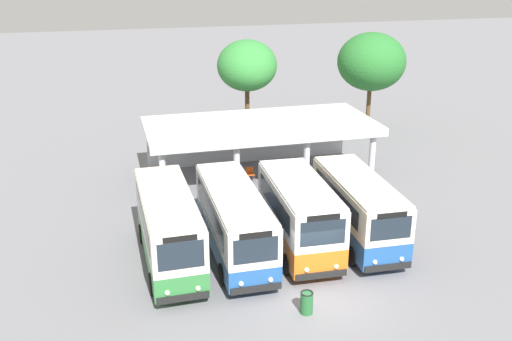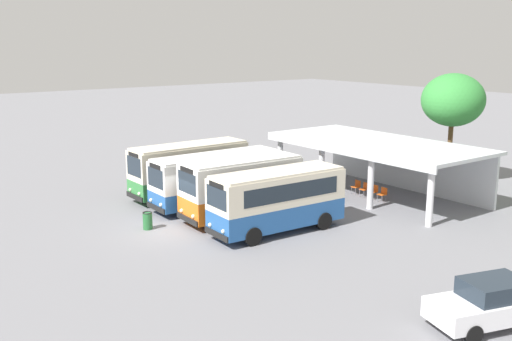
{
  "view_description": "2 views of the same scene",
  "coord_description": "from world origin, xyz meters",
  "px_view_note": "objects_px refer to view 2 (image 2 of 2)",
  "views": [
    {
      "loc": [
        -7.47,
        -18.69,
        12.81
      ],
      "look_at": [
        -0.43,
        7.99,
        2.49
      ],
      "focal_mm": 40.9,
      "sensor_mm": 36.0,
      "label": 1
    },
    {
      "loc": [
        25.51,
        -13.6,
        9.32
      ],
      "look_at": [
        -0.73,
        5.8,
        2.19
      ],
      "focal_mm": 41.32,
      "sensor_mm": 36.0,
      "label": 2
    }
  ],
  "objects_px": {
    "city_bus_middle_cream": "(241,186)",
    "waiting_chair_middle_seat": "(374,191)",
    "waiting_chair_end_by_column": "(357,186)",
    "waiting_chair_second_from_end": "(365,188)",
    "city_bus_fourth_amber": "(277,198)",
    "parked_car_flank": "(490,303)",
    "waiting_chair_fourth_seat": "(383,193)",
    "city_bus_second_in_row": "(217,177)",
    "city_bus_nearest_orange": "(190,167)",
    "litter_bin_apron": "(148,221)"
  },
  "relations": [
    {
      "from": "parked_car_flank",
      "to": "waiting_chair_fourth_seat",
      "type": "height_order",
      "value": "parked_car_flank"
    },
    {
      "from": "parked_car_flank",
      "to": "litter_bin_apron",
      "type": "height_order",
      "value": "parked_car_flank"
    },
    {
      "from": "city_bus_middle_cream",
      "to": "waiting_chair_middle_seat",
      "type": "bearing_deg",
      "value": 80.62
    },
    {
      "from": "waiting_chair_end_by_column",
      "to": "waiting_chair_second_from_end",
      "type": "distance_m",
      "value": 0.75
    },
    {
      "from": "city_bus_middle_cream",
      "to": "waiting_chair_fourth_seat",
      "type": "height_order",
      "value": "city_bus_middle_cream"
    },
    {
      "from": "city_bus_fourth_amber",
      "to": "parked_car_flank",
      "type": "xyz_separation_m",
      "value": [
        12.07,
        -0.53,
        -0.91
      ]
    },
    {
      "from": "city_bus_fourth_amber",
      "to": "city_bus_middle_cream",
      "type": "bearing_deg",
      "value": -177.48
    },
    {
      "from": "litter_bin_apron",
      "to": "city_bus_middle_cream",
      "type": "bearing_deg",
      "value": 74.83
    },
    {
      "from": "waiting_chair_end_by_column",
      "to": "waiting_chair_fourth_seat",
      "type": "bearing_deg",
      "value": -2.67
    },
    {
      "from": "city_bus_nearest_orange",
      "to": "city_bus_second_in_row",
      "type": "distance_m",
      "value": 2.93
    },
    {
      "from": "city_bus_nearest_orange",
      "to": "waiting_chair_fourth_seat",
      "type": "distance_m",
      "value": 11.8
    },
    {
      "from": "city_bus_middle_cream",
      "to": "litter_bin_apron",
      "type": "xyz_separation_m",
      "value": [
        -1.33,
        -4.9,
        -1.37
      ]
    },
    {
      "from": "waiting_chair_end_by_column",
      "to": "waiting_chair_fourth_seat",
      "type": "height_order",
      "value": "same"
    },
    {
      "from": "parked_car_flank",
      "to": "city_bus_fourth_amber",
      "type": "bearing_deg",
      "value": 177.49
    },
    {
      "from": "city_bus_middle_cream",
      "to": "waiting_chair_middle_seat",
      "type": "height_order",
      "value": "city_bus_middle_cream"
    },
    {
      "from": "city_bus_nearest_orange",
      "to": "waiting_chair_end_by_column",
      "type": "xyz_separation_m",
      "value": [
        5.8,
        8.64,
        -1.27
      ]
    },
    {
      "from": "city_bus_nearest_orange",
      "to": "waiting_chair_second_from_end",
      "type": "distance_m",
      "value": 10.88
    },
    {
      "from": "city_bus_nearest_orange",
      "to": "waiting_chair_end_by_column",
      "type": "height_order",
      "value": "city_bus_nearest_orange"
    },
    {
      "from": "litter_bin_apron",
      "to": "city_bus_fourth_amber",
      "type": "bearing_deg",
      "value": 49.78
    },
    {
      "from": "waiting_chair_fourth_seat",
      "to": "city_bus_fourth_amber",
      "type": "bearing_deg",
      "value": -85.21
    },
    {
      "from": "city_bus_second_in_row",
      "to": "litter_bin_apron",
      "type": "distance_m",
      "value": 5.63
    },
    {
      "from": "waiting_chair_middle_seat",
      "to": "waiting_chair_fourth_seat",
      "type": "distance_m",
      "value": 0.75
    },
    {
      "from": "parked_car_flank",
      "to": "litter_bin_apron",
      "type": "xyz_separation_m",
      "value": [
        -16.33,
        -4.5,
        -0.37
      ]
    },
    {
      "from": "city_bus_fourth_amber",
      "to": "parked_car_flank",
      "type": "bearing_deg",
      "value": -2.51
    },
    {
      "from": "city_bus_second_in_row",
      "to": "city_bus_middle_cream",
      "type": "height_order",
      "value": "city_bus_middle_cream"
    },
    {
      "from": "city_bus_fourth_amber",
      "to": "city_bus_nearest_orange",
      "type": "bearing_deg",
      "value": 179.43
    },
    {
      "from": "city_bus_nearest_orange",
      "to": "litter_bin_apron",
      "type": "height_order",
      "value": "city_bus_nearest_orange"
    },
    {
      "from": "city_bus_nearest_orange",
      "to": "waiting_chair_fourth_seat",
      "type": "xyz_separation_m",
      "value": [
        8.05,
        8.54,
        -1.27
      ]
    },
    {
      "from": "city_bus_middle_cream",
      "to": "litter_bin_apron",
      "type": "relative_size",
      "value": 7.46
    },
    {
      "from": "waiting_chair_second_from_end",
      "to": "waiting_chair_fourth_seat",
      "type": "bearing_deg",
      "value": -1.96
    },
    {
      "from": "waiting_chair_end_by_column",
      "to": "waiting_chair_second_from_end",
      "type": "xyz_separation_m",
      "value": [
        0.75,
        -0.05,
        0.0
      ]
    },
    {
      "from": "litter_bin_apron",
      "to": "waiting_chair_middle_seat",
      "type": "bearing_deg",
      "value": 78.52
    },
    {
      "from": "waiting_chair_end_by_column",
      "to": "waiting_chair_fourth_seat",
      "type": "distance_m",
      "value": 2.25
    },
    {
      "from": "waiting_chair_middle_seat",
      "to": "parked_car_flank",
      "type": "bearing_deg",
      "value": -34.18
    },
    {
      "from": "city_bus_middle_cream",
      "to": "waiting_chair_end_by_column",
      "type": "relative_size",
      "value": 7.8
    },
    {
      "from": "city_bus_middle_cream",
      "to": "waiting_chair_fourth_seat",
      "type": "relative_size",
      "value": 7.8
    },
    {
      "from": "waiting_chair_fourth_seat",
      "to": "parked_car_flank",
      "type": "bearing_deg",
      "value": -35.58
    },
    {
      "from": "waiting_chair_second_from_end",
      "to": "city_bus_second_in_row",
      "type": "bearing_deg",
      "value": -113.23
    },
    {
      "from": "city_bus_second_in_row",
      "to": "waiting_chair_end_by_column",
      "type": "distance_m",
      "value": 9.06
    },
    {
      "from": "waiting_chair_end_by_column",
      "to": "waiting_chair_fourth_seat",
      "type": "relative_size",
      "value": 1.0
    },
    {
      "from": "waiting_chair_fourth_seat",
      "to": "waiting_chair_second_from_end",
      "type": "bearing_deg",
      "value": 178.04
    },
    {
      "from": "waiting_chair_end_by_column",
      "to": "waiting_chair_middle_seat",
      "type": "xyz_separation_m",
      "value": [
        1.5,
        -0.06,
        0.0
      ]
    },
    {
      "from": "city_bus_second_in_row",
      "to": "waiting_chair_middle_seat",
      "type": "relative_size",
      "value": 9.3
    },
    {
      "from": "city_bus_fourth_amber",
      "to": "parked_car_flank",
      "type": "distance_m",
      "value": 12.12
    },
    {
      "from": "city_bus_nearest_orange",
      "to": "city_bus_fourth_amber",
      "type": "xyz_separation_m",
      "value": [
        8.77,
        -0.09,
        -0.06
      ]
    },
    {
      "from": "city_bus_middle_cream",
      "to": "waiting_chair_second_from_end",
      "type": "height_order",
      "value": "city_bus_middle_cream"
    },
    {
      "from": "city_bus_second_in_row",
      "to": "litter_bin_apron",
      "type": "relative_size",
      "value": 8.89
    },
    {
      "from": "city_bus_second_in_row",
      "to": "parked_car_flank",
      "type": "height_order",
      "value": "city_bus_second_in_row"
    },
    {
      "from": "city_bus_middle_cream",
      "to": "waiting_chair_middle_seat",
      "type": "distance_m",
      "value": 9.01
    },
    {
      "from": "waiting_chair_second_from_end",
      "to": "city_bus_middle_cream",
      "type": "bearing_deg",
      "value": -94.57
    }
  ]
}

